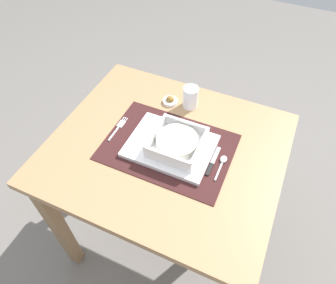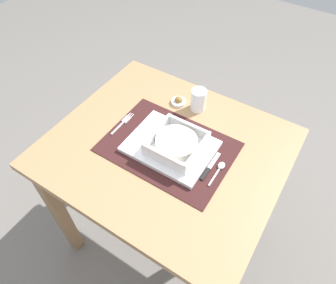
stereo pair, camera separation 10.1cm
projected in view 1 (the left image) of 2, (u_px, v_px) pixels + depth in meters
ground_plane at (167, 233)px, 1.69m from camera, size 6.00×6.00×0.00m
dining_table at (166, 166)px, 1.21m from camera, size 0.83×0.72×0.75m
placemat at (168, 147)px, 1.11m from camera, size 0.46×0.33×0.00m
serving_plate at (171, 146)px, 1.10m from camera, size 0.30×0.23×0.02m
porridge_bowl at (177, 143)px, 1.07m from camera, size 0.18×0.18×0.05m
fork at (119, 127)px, 1.17m from camera, size 0.02×0.13×0.00m
spoon at (223, 162)px, 1.06m from camera, size 0.02×0.11×0.01m
butter_knife at (212, 163)px, 1.06m from camera, size 0.01×0.13×0.01m
drinking_glass at (190, 98)px, 1.22m from camera, size 0.06×0.06×0.09m
condiment_saucer at (170, 101)px, 1.26m from camera, size 0.06×0.06×0.03m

